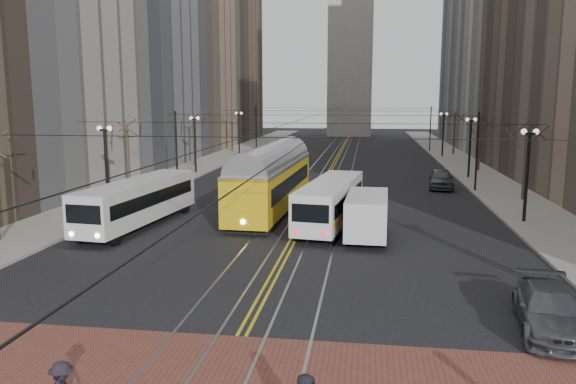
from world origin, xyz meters
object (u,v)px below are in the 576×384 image
(transit_bus, at_px, (139,204))
(sedan_parked, at_px, (550,310))
(rear_bus, at_px, (330,204))
(sedan_grey, at_px, (441,179))
(streetcar, at_px, (272,185))
(cargo_van, at_px, (367,217))

(transit_bus, relative_size, sedan_parked, 2.25)
(rear_bus, height_order, sedan_grey, rear_bus)
(sedan_parked, bearing_deg, streetcar, 131.78)
(cargo_van, distance_m, sedan_parked, 13.12)
(streetcar, xyz_separation_m, sedan_parked, (12.60, -18.67, -1.07))
(sedan_parked, bearing_deg, transit_bus, 154.73)
(cargo_van, bearing_deg, sedan_grey, 73.51)
(sedan_grey, height_order, sedan_parked, sedan_grey)
(sedan_parked, bearing_deg, sedan_grey, 97.40)
(cargo_van, bearing_deg, streetcar, 134.53)
(streetcar, bearing_deg, rear_bus, -41.18)
(transit_bus, bearing_deg, rear_bus, 14.26)
(transit_bus, distance_m, sedan_parked, 23.63)
(rear_bus, bearing_deg, cargo_van, -45.78)
(transit_bus, height_order, sedan_parked, transit_bus)
(transit_bus, bearing_deg, cargo_van, 0.62)
(rear_bus, xyz_separation_m, sedan_grey, (8.50, 15.94, -0.54))
(rear_bus, xyz_separation_m, sedan_parked, (8.30, -14.56, -0.66))
(streetcar, distance_m, cargo_van, 9.62)
(rear_bus, xyz_separation_m, cargo_van, (2.20, -2.96, -0.14))
(streetcar, bearing_deg, sedan_grey, 45.30)
(streetcar, relative_size, sedan_grey, 3.06)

